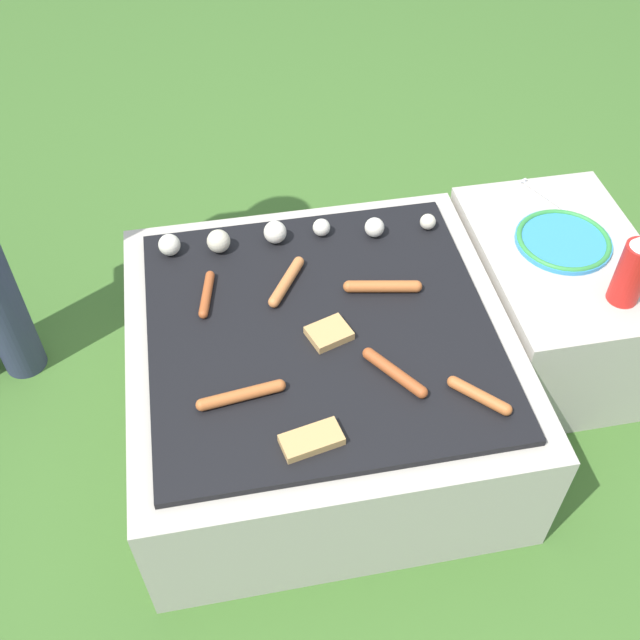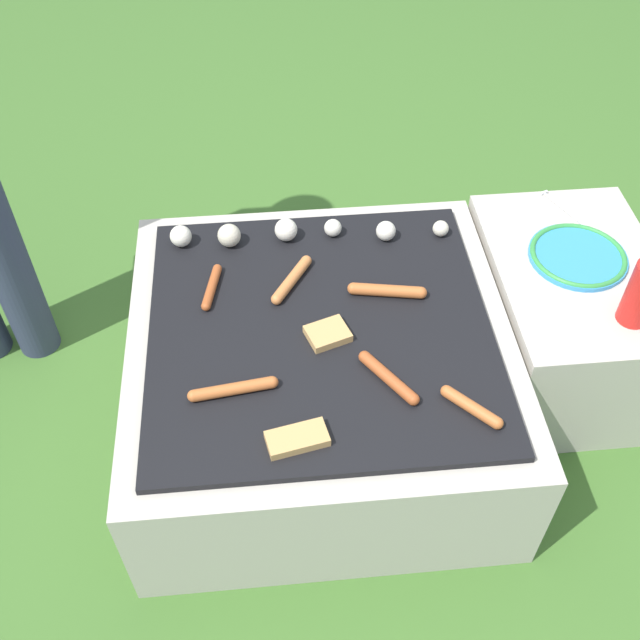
% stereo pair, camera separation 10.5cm
% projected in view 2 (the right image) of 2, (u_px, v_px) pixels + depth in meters
% --- Properties ---
extents(ground_plane, '(14.00, 14.00, 0.00)m').
position_uv_depth(ground_plane, '(320.00, 418.00, 1.98)').
color(ground_plane, '#3D6628').
extents(grill, '(0.89, 0.89, 0.36)m').
position_uv_depth(grill, '(320.00, 376.00, 1.84)').
color(grill, '#B2AA9E').
rests_on(grill, ground_plane).
extents(side_ledge, '(0.41, 0.61, 0.36)m').
position_uv_depth(side_ledge, '(563.00, 316.00, 1.98)').
color(side_ledge, '#B2AA9E').
rests_on(side_ledge, ground_plane).
extents(sausage_back_center, '(0.11, 0.15, 0.03)m').
position_uv_depth(sausage_back_center, '(388.00, 378.00, 1.59)').
color(sausage_back_center, '#A34C23').
rests_on(sausage_back_center, grill).
extents(sausage_back_right, '(0.19, 0.06, 0.03)m').
position_uv_depth(sausage_back_right, '(387.00, 291.00, 1.77)').
color(sausage_back_right, '#B7602D').
rests_on(sausage_back_right, grill).
extents(sausage_front_right, '(0.11, 0.15, 0.03)m').
position_uv_depth(sausage_front_right, '(292.00, 279.00, 1.79)').
color(sausage_front_right, '#C6753D').
rests_on(sausage_front_right, grill).
extents(sausage_front_left, '(0.19, 0.05, 0.03)m').
position_uv_depth(sausage_front_left, '(233.00, 389.00, 1.57)').
color(sausage_front_left, '#B7602D').
rests_on(sausage_front_left, grill).
extents(sausage_mid_right, '(0.05, 0.15, 0.02)m').
position_uv_depth(sausage_mid_right, '(212.00, 287.00, 1.78)').
color(sausage_mid_right, '#A34C23').
rests_on(sausage_mid_right, grill).
extents(sausage_front_center, '(0.11, 0.12, 0.03)m').
position_uv_depth(sausage_front_center, '(471.00, 407.00, 1.54)').
color(sausage_front_center, '#B7602D').
rests_on(sausage_front_center, grill).
extents(bread_slice_center, '(0.11, 0.10, 0.02)m').
position_uv_depth(bread_slice_center, '(328.00, 334.00, 1.68)').
color(bread_slice_center, tan).
rests_on(bread_slice_center, grill).
extents(bread_slice_left, '(0.13, 0.08, 0.02)m').
position_uv_depth(bread_slice_left, '(297.00, 439.00, 1.49)').
color(bread_slice_left, tan).
rests_on(bread_slice_left, grill).
extents(mushroom_row, '(0.71, 0.08, 0.06)m').
position_uv_depth(mushroom_row, '(285.00, 232.00, 1.89)').
color(mushroom_row, silver).
rests_on(mushroom_row, grill).
extents(plate_colorful, '(0.24, 0.24, 0.02)m').
position_uv_depth(plate_colorful, '(578.00, 256.00, 1.86)').
color(plate_colorful, '#338CCC').
rests_on(plate_colorful, side_ledge).
extents(fork_utensil, '(0.09, 0.17, 0.01)m').
position_uv_depth(fork_utensil, '(562.00, 208.00, 2.00)').
color(fork_utensil, silver).
rests_on(fork_utensil, side_ledge).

